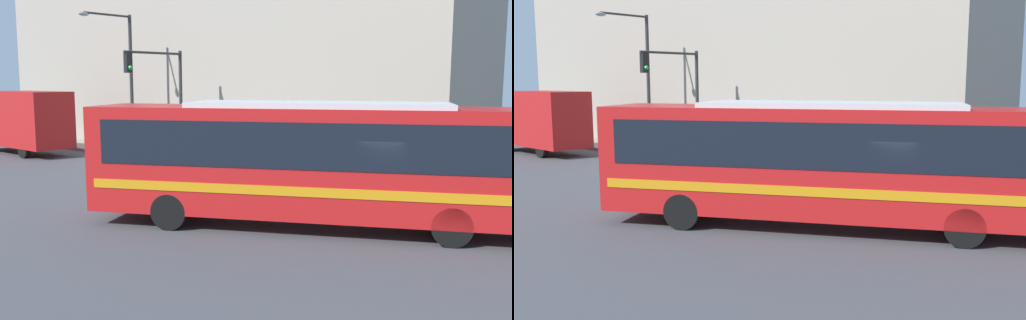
% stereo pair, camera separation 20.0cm
% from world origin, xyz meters
% --- Properties ---
extents(ground_plane, '(120.00, 120.00, 0.00)m').
position_xyz_m(ground_plane, '(0.00, 0.00, 0.00)').
color(ground_plane, '#47474C').
extents(sidewalk, '(2.87, 70.00, 0.15)m').
position_xyz_m(sidewalk, '(5.94, 20.00, 0.07)').
color(sidewalk, gray).
rests_on(sidewalk, ground_plane).
extents(building_facade, '(6.00, 31.89, 9.77)m').
position_xyz_m(building_facade, '(10.37, 16.94, 4.89)').
color(building_facade, '#9E9384').
rests_on(building_facade, ground_plane).
extents(city_bus, '(7.84, 11.93, 3.37)m').
position_xyz_m(city_bus, '(-0.66, 1.27, 1.94)').
color(city_bus, red).
rests_on(city_bus, ground_plane).
extents(delivery_truck, '(2.24, 6.68, 3.35)m').
position_xyz_m(delivery_truck, '(1.99, 22.00, 1.80)').
color(delivery_truck, '#B21919').
rests_on(delivery_truck, ground_plane).
extents(fire_hydrant, '(0.23, 0.31, 0.79)m').
position_xyz_m(fire_hydrant, '(5.10, 5.23, 0.54)').
color(fire_hydrant, gold).
rests_on(fire_hydrant, sidewalk).
extents(traffic_light_pole, '(3.28, 0.35, 5.15)m').
position_xyz_m(traffic_light_pole, '(4.11, 13.20, 3.69)').
color(traffic_light_pole, '#2D2D2D').
rests_on(traffic_light_pole, sidewalk).
extents(parking_meter, '(0.14, 0.14, 1.32)m').
position_xyz_m(parking_meter, '(5.10, 7.42, 1.04)').
color(parking_meter, '#2D2D2D').
rests_on(parking_meter, sidewalk).
extents(street_lamp, '(3.04, 0.28, 7.09)m').
position_xyz_m(street_lamp, '(4.92, 17.10, 4.42)').
color(street_lamp, '#2D2D2D').
rests_on(street_lamp, sidewalk).
extents(pedestrian_near_corner, '(0.34, 0.34, 1.74)m').
position_xyz_m(pedestrian_near_corner, '(5.79, 11.77, 1.04)').
color(pedestrian_near_corner, slate).
rests_on(pedestrian_near_corner, sidewalk).
extents(pedestrian_mid_block, '(0.34, 0.34, 1.73)m').
position_xyz_m(pedestrian_mid_block, '(6.58, 11.13, 1.03)').
color(pedestrian_mid_block, slate).
rests_on(pedestrian_mid_block, sidewalk).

